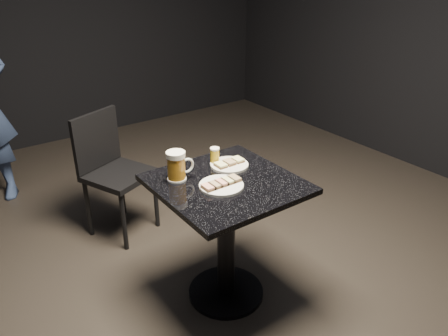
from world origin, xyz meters
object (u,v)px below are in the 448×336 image
Objects in this scene: chair at (111,166)px; beer_mug at (177,166)px; table at (226,221)px; beer_tumbler at (215,156)px; plate_large at (221,186)px; plate_small at (229,165)px.

beer_mug is at bearing -87.57° from chair.
beer_tumbler reaches higher than table.
table is (0.05, 0.03, -0.25)m from plate_large.
plate_large is 0.25m from plate_small.
plate_large is 0.30× the size of table.
chair reaches higher than beer_tumbler.
table is 4.75× the size of beer_mug.
beer_mug is at bearing 139.20° from table.
plate_large is at bearing -117.79° from beer_tumbler.
chair is at bearing 110.28° from beer_tumbler.
beer_mug is (-0.19, 0.17, 0.32)m from table.
table is at bearing -109.24° from beer_tumbler.
beer_mug is at bearing 124.82° from plate_large.
chair is (-0.04, 0.86, -0.33)m from beer_mug.
table is 7.65× the size of beer_tumbler.
beer_mug reaches higher than chair.
beer_tumbler is (0.07, 0.21, 0.29)m from table.
plate_large is at bearing -55.18° from beer_mug.
chair is at bearing 92.43° from beer_mug.
plate_large is at bearing -148.91° from table.
plate_small is 1.34× the size of beer_mug.
plate_large is 0.25m from beer_mug.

